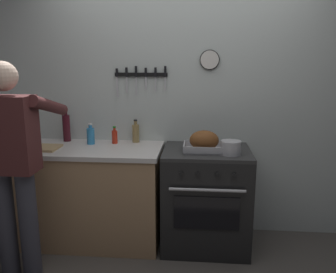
{
  "coord_description": "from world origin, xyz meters",
  "views": [
    {
      "loc": [
        0.14,
        -1.91,
        1.65
      ],
      "look_at": [
        -0.11,
        0.85,
        1.04
      ],
      "focal_mm": 36.38,
      "sensor_mm": 36.0,
      "label": 1
    }
  ],
  "objects_px": {
    "roasting_pan": "(204,142)",
    "bottle_wine_red": "(66,127)",
    "bottle_hot_sauce": "(115,136)",
    "saucepan": "(231,148)",
    "person_cook": "(12,159)",
    "cutting_board": "(38,148)",
    "bottle_vinegar": "(136,133)",
    "stove": "(206,198)",
    "bottle_dish_soap": "(91,136)"
  },
  "relations": [
    {
      "from": "bottle_wine_red",
      "to": "bottle_vinegar",
      "type": "relative_size",
      "value": 1.49
    },
    {
      "from": "cutting_board",
      "to": "bottle_hot_sauce",
      "type": "xyz_separation_m",
      "value": [
        0.63,
        0.26,
        0.06
      ]
    },
    {
      "from": "bottle_dish_soap",
      "to": "bottle_vinegar",
      "type": "distance_m",
      "value": 0.42
    },
    {
      "from": "stove",
      "to": "saucepan",
      "type": "relative_size",
      "value": 5.36
    },
    {
      "from": "cutting_board",
      "to": "bottle_vinegar",
      "type": "relative_size",
      "value": 1.64
    },
    {
      "from": "stove",
      "to": "bottle_wine_red",
      "type": "bearing_deg",
      "value": 170.63
    },
    {
      "from": "bottle_wine_red",
      "to": "person_cook",
      "type": "bearing_deg",
      "value": -97.02
    },
    {
      "from": "person_cook",
      "to": "roasting_pan",
      "type": "bearing_deg",
      "value": -59.53
    },
    {
      "from": "bottle_hot_sauce",
      "to": "person_cook",
      "type": "bearing_deg",
      "value": -127.74
    },
    {
      "from": "stove",
      "to": "cutting_board",
      "type": "bearing_deg",
      "value": -176.4
    },
    {
      "from": "roasting_pan",
      "to": "bottle_wine_red",
      "type": "xyz_separation_m",
      "value": [
        -1.32,
        0.27,
        0.05
      ]
    },
    {
      "from": "bottle_hot_sauce",
      "to": "bottle_vinegar",
      "type": "height_order",
      "value": "bottle_vinegar"
    },
    {
      "from": "roasting_pan",
      "to": "saucepan",
      "type": "xyz_separation_m",
      "value": [
        0.22,
        -0.08,
        -0.03
      ]
    },
    {
      "from": "roasting_pan",
      "to": "saucepan",
      "type": "distance_m",
      "value": 0.24
    },
    {
      "from": "bottle_vinegar",
      "to": "bottle_dish_soap",
      "type": "bearing_deg",
      "value": -164.53
    },
    {
      "from": "cutting_board",
      "to": "bottle_wine_red",
      "type": "height_order",
      "value": "bottle_wine_red"
    },
    {
      "from": "person_cook",
      "to": "bottle_hot_sauce",
      "type": "bearing_deg",
      "value": -28.05
    },
    {
      "from": "person_cook",
      "to": "bottle_hot_sauce",
      "type": "height_order",
      "value": "person_cook"
    },
    {
      "from": "cutting_board",
      "to": "bottle_vinegar",
      "type": "xyz_separation_m",
      "value": [
        0.81,
        0.33,
        0.08
      ]
    },
    {
      "from": "person_cook",
      "to": "roasting_pan",
      "type": "distance_m",
      "value": 1.52
    },
    {
      "from": "roasting_pan",
      "to": "bottle_dish_soap",
      "type": "bearing_deg",
      "value": 170.6
    },
    {
      "from": "stove",
      "to": "saucepan",
      "type": "bearing_deg",
      "value": -34.6
    },
    {
      "from": "cutting_board",
      "to": "bottle_wine_red",
      "type": "relative_size",
      "value": 1.11
    },
    {
      "from": "bottle_dish_soap",
      "to": "bottle_hot_sauce",
      "type": "distance_m",
      "value": 0.22
    },
    {
      "from": "saucepan",
      "to": "bottle_hot_sauce",
      "type": "xyz_separation_m",
      "value": [
        -1.05,
        0.3,
        0.01
      ]
    },
    {
      "from": "saucepan",
      "to": "bottle_vinegar",
      "type": "height_order",
      "value": "bottle_vinegar"
    },
    {
      "from": "bottle_hot_sauce",
      "to": "bottle_vinegar",
      "type": "distance_m",
      "value": 0.2
    },
    {
      "from": "cutting_board",
      "to": "bottle_wine_red",
      "type": "distance_m",
      "value": 0.37
    },
    {
      "from": "roasting_pan",
      "to": "bottle_wine_red",
      "type": "bearing_deg",
      "value": 168.29
    },
    {
      "from": "saucepan",
      "to": "bottle_hot_sauce",
      "type": "relative_size",
      "value": 1.03
    },
    {
      "from": "person_cook",
      "to": "saucepan",
      "type": "height_order",
      "value": "person_cook"
    },
    {
      "from": "bottle_wine_red",
      "to": "bottle_dish_soap",
      "type": "bearing_deg",
      "value": -20.29
    },
    {
      "from": "roasting_pan",
      "to": "saucepan",
      "type": "height_order",
      "value": "roasting_pan"
    },
    {
      "from": "stove",
      "to": "bottle_hot_sauce",
      "type": "distance_m",
      "value": 1.02
    },
    {
      "from": "saucepan",
      "to": "roasting_pan",
      "type": "bearing_deg",
      "value": 159.66
    },
    {
      "from": "person_cook",
      "to": "bottle_vinegar",
      "type": "xyz_separation_m",
      "value": [
        0.77,
        0.82,
        0.04
      ]
    },
    {
      "from": "saucepan",
      "to": "stove",
      "type": "bearing_deg",
      "value": 145.4
    },
    {
      "from": "roasting_pan",
      "to": "bottle_vinegar",
      "type": "relative_size",
      "value": 1.61
    },
    {
      "from": "saucepan",
      "to": "cutting_board",
      "type": "distance_m",
      "value": 1.68
    },
    {
      "from": "stove",
      "to": "cutting_board",
      "type": "distance_m",
      "value": 1.56
    },
    {
      "from": "bottle_wine_red",
      "to": "bottle_vinegar",
      "type": "xyz_separation_m",
      "value": [
        0.67,
        0.01,
        -0.05
      ]
    },
    {
      "from": "cutting_board",
      "to": "bottle_hot_sauce",
      "type": "distance_m",
      "value": 0.68
    },
    {
      "from": "roasting_pan",
      "to": "person_cook",
      "type": "bearing_deg",
      "value": -159.22
    },
    {
      "from": "stove",
      "to": "bottle_vinegar",
      "type": "bearing_deg",
      "value": 160.75
    },
    {
      "from": "bottle_hot_sauce",
      "to": "roasting_pan",
      "type": "bearing_deg",
      "value": -14.6
    },
    {
      "from": "bottle_wine_red",
      "to": "bottle_dish_soap",
      "type": "relative_size",
      "value": 1.66
    },
    {
      "from": "roasting_pan",
      "to": "bottle_hot_sauce",
      "type": "height_order",
      "value": "roasting_pan"
    },
    {
      "from": "stove",
      "to": "bottle_wine_red",
      "type": "distance_m",
      "value": 1.48
    },
    {
      "from": "cutting_board",
      "to": "person_cook",
      "type": "bearing_deg",
      "value": -85.24
    },
    {
      "from": "stove",
      "to": "cutting_board",
      "type": "xyz_separation_m",
      "value": [
        -1.49,
        -0.09,
        0.46
      ]
    }
  ]
}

